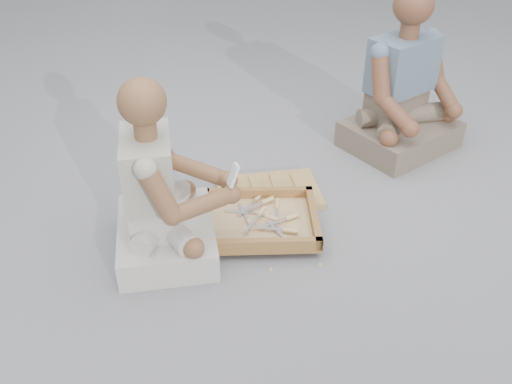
{
  "coord_description": "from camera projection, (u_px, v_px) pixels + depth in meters",
  "views": [
    {
      "loc": [
        -0.42,
        -1.99,
        1.72
      ],
      "look_at": [
        -0.11,
        0.09,
        0.3
      ],
      "focal_mm": 40.0,
      "sensor_mm": 36.0,
      "label": 1
    }
  ],
  "objects": [
    {
      "name": "chisel_8",
      "position": [
        277.0,
        206.0,
        2.85
      ],
      "size": [
        0.06,
        0.22,
        0.02
      ],
      "rotation": [
        0.0,
        0.0,
        1.39
      ],
      "color": "white",
      "rests_on": "tool_tray"
    },
    {
      "name": "wood_chip_5",
      "position": [
        234.0,
        244.0,
        2.71
      ],
      "size": [
        0.02,
        0.02,
        0.0
      ],
      "primitive_type": "cube",
      "rotation": [
        0.0,
        0.0,
        2.97
      ],
      "color": "#D7B97F",
      "rests_on": "ground"
    },
    {
      "name": "wood_chip_3",
      "position": [
        195.0,
        207.0,
        2.97
      ],
      "size": [
        0.02,
        0.02,
        0.0
      ],
      "primitive_type": "cube",
      "rotation": [
        0.0,
        0.0,
        2.28
      ],
      "color": "#D7B97F",
      "rests_on": "ground"
    },
    {
      "name": "chisel_9",
      "position": [
        286.0,
        239.0,
        2.63
      ],
      "size": [
        0.11,
        0.21,
        0.02
      ],
      "rotation": [
        0.0,
        0.0,
        -1.15
      ],
      "color": "white",
      "rests_on": "tool_tray"
    },
    {
      "name": "chisel_4",
      "position": [
        257.0,
        213.0,
        2.81
      ],
      "size": [
        0.22,
        0.07,
        0.02
      ],
      "rotation": [
        0.0,
        0.0,
        -0.25
      ],
      "color": "white",
      "rests_on": "tool_tray"
    },
    {
      "name": "wood_chip_1",
      "position": [
        262.0,
        191.0,
        3.09
      ],
      "size": [
        0.02,
        0.02,
        0.0
      ],
      "primitive_type": "cube",
      "rotation": [
        0.0,
        0.0,
        1.39
      ],
      "color": "#D7B97F",
      "rests_on": "ground"
    },
    {
      "name": "chisel_1",
      "position": [
        268.0,
        217.0,
        2.78
      ],
      "size": [
        0.19,
        0.15,
        0.02
      ],
      "rotation": [
        0.0,
        0.0,
        -0.65
      ],
      "color": "white",
      "rests_on": "tool_tray"
    },
    {
      "name": "wood_chip_10",
      "position": [
        235.0,
        228.0,
        2.81
      ],
      "size": [
        0.02,
        0.02,
        0.0
      ],
      "primitive_type": "cube",
      "rotation": [
        0.0,
        0.0,
        0.67
      ],
      "color": "#D7B97F",
      "rests_on": "ground"
    },
    {
      "name": "wood_chip_9",
      "position": [
        188.0,
        205.0,
        2.97
      ],
      "size": [
        0.02,
        0.02,
        0.0
      ],
      "primitive_type": "cube",
      "rotation": [
        0.0,
        0.0,
        1.48
      ],
      "color": "#D7B97F",
      "rests_on": "ground"
    },
    {
      "name": "carved_panel",
      "position": [
        269.0,
        192.0,
        3.05
      ],
      "size": [
        0.54,
        0.37,
        0.04
      ],
      "primitive_type": "cube",
      "rotation": [
        0.0,
        0.0,
        0.02
      ],
      "color": "#A0763E",
      "rests_on": "ground"
    },
    {
      "name": "wood_chip_0",
      "position": [
        216.0,
        193.0,
        3.07
      ],
      "size": [
        0.02,
        0.02,
        0.0
      ],
      "primitive_type": "cube",
      "rotation": [
        0.0,
        0.0,
        2.72
      ],
      "color": "#D7B97F",
      "rests_on": "ground"
    },
    {
      "name": "chisel_5",
      "position": [
        249.0,
        222.0,
        2.75
      ],
      "size": [
        0.06,
        0.22,
        0.02
      ],
      "rotation": [
        0.0,
        0.0,
        -1.39
      ],
      "color": "white",
      "rests_on": "tool_tray"
    },
    {
      "name": "chisel_0",
      "position": [
        288.0,
        218.0,
        2.76
      ],
      "size": [
        0.21,
        0.09,
        0.02
      ],
      "rotation": [
        0.0,
        0.0,
        0.36
      ],
      "color": "white",
      "rests_on": "tool_tray"
    },
    {
      "name": "craftsman",
      "position": [
        161.0,
        197.0,
        2.52
      ],
      "size": [
        0.57,
        0.56,
        0.86
      ],
      "rotation": [
        0.0,
        0.0,
        -1.55
      ],
      "color": "beige",
      "rests_on": "ground"
    },
    {
      "name": "chisel_2",
      "position": [
        264.0,
        202.0,
        2.86
      ],
      "size": [
        0.2,
        0.12,
        0.02
      ],
      "rotation": [
        0.0,
        0.0,
        0.48
      ],
      "color": "white",
      "rests_on": "tool_tray"
    },
    {
      "name": "chisel_7",
      "position": [
        260.0,
        213.0,
        2.78
      ],
      "size": [
        0.14,
        0.19,
        0.02
      ],
      "rotation": [
        0.0,
        0.0,
        0.98
      ],
      "color": "white",
      "rests_on": "tool_tray"
    },
    {
      "name": "wood_chip_12",
      "position": [
        187.0,
        207.0,
        2.96
      ],
      "size": [
        0.02,
        0.02,
        0.0
      ],
      "primitive_type": "cube",
      "rotation": [
        0.0,
        0.0,
        2.51
      ],
      "color": "#D7B97F",
      "rests_on": "ground"
    },
    {
      "name": "wood_chip_8",
      "position": [
        216.0,
        261.0,
        2.61
      ],
      "size": [
        0.02,
        0.02,
        0.0
      ],
      "primitive_type": "cube",
      "rotation": [
        0.0,
        0.0,
        2.67
      ],
      "color": "#D7B97F",
      "rests_on": "ground"
    },
    {
      "name": "chisel_3",
      "position": [
        257.0,
        199.0,
        2.9
      ],
      "size": [
        0.15,
        0.18,
        0.02
      ],
      "rotation": [
        0.0,
        0.0,
        0.88
      ],
      "color": "white",
      "rests_on": "tool_tray"
    },
    {
      "name": "wood_chip_7",
      "position": [
        320.0,
        265.0,
        2.59
      ],
      "size": [
        0.02,
        0.02,
        0.0
      ],
      "primitive_type": "cube",
      "rotation": [
        0.0,
        0.0,
        2.9
      ],
      "color": "#D7B97F",
      "rests_on": "ground"
    },
    {
      "name": "ground",
      "position": [
        283.0,
        255.0,
        2.65
      ],
      "size": [
        60.0,
        60.0,
        0.0
      ],
      "primitive_type": "plane",
      "color": "gray",
      "rests_on": "ground"
    },
    {
      "name": "tool_tray",
      "position": [
        259.0,
        221.0,
        2.76
      ],
      "size": [
        0.61,
        0.51,
        0.07
      ],
      "rotation": [
        0.0,
        0.0,
        -0.11
      ],
      "color": "brown",
      "rests_on": "carved_panel"
    },
    {
      "name": "companion",
      "position": [
        403.0,
        97.0,
        3.33
      ],
      "size": [
        0.77,
        0.72,
        0.96
      ],
      "rotation": [
        0.0,
        0.0,
        3.64
      ],
      "color": "#716151",
      "rests_on": "ground"
    },
    {
      "name": "wood_chip_2",
      "position": [
        297.0,
        248.0,
        2.69
      ],
      "size": [
        0.02,
        0.02,
        0.0
      ],
      "primitive_type": "cube",
      "rotation": [
        0.0,
        0.0,
        1.93
      ],
      "color": "#D7B97F",
      "rests_on": "ground"
    },
    {
      "name": "wood_chip_4",
      "position": [
        201.0,
        252.0,
        2.66
      ],
      "size": [
        0.02,
        0.02,
        0.0
      ],
      "primitive_type": "cube",
      "rotation": [
        0.0,
        0.0,
        2.69
      ],
      "color": "#D7B97F",
      "rests_on": "ground"
    },
    {
      "name": "wood_chip_11",
      "position": [
        294.0,
        236.0,
        2.76
      ],
      "size": [
        0.02,
        0.02,
        0.0
      ],
      "primitive_type": "cube",
      "rotation": [
        0.0,
        0.0,
        2.26
      ],
      "color": "#D7B97F",
      "rests_on": "ground"
    },
    {
      "name": "chisel_6",
      "position": [
        286.0,
        230.0,
        2.67
      ],
      "size": [
        0.21,
        0.09,
        0.02
      ],
      "rotation": [
        0.0,
        0.0,
        -0.34
      ],
      "color": "white",
      "rests_on": "tool_tray"
    },
    {
      "name": "wood_chip_6",
      "position": [
        271.0,
        269.0,
        2.56
      ],
      "size": [
        0.02,
        0.02,
        0.0
      ],
      "primitive_type": "cube",
      "rotation": [
        0.0,
        0.0,
        1.55
      ],
      "color": "#D7B97F",
      "rests_on": "ground"
    },
    {
      "name": "mobile_phone",
      "position": [
        233.0,
        175.0,
        2.45
      ],
      "size": [
        0.06,
        0.05,
        0.1
      ],
      "rotation": [
        -0.35,
        0.0,
        -1.33
      ],
      "color": "white",
      "rests_on": "craftsman"
    }
  ]
}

